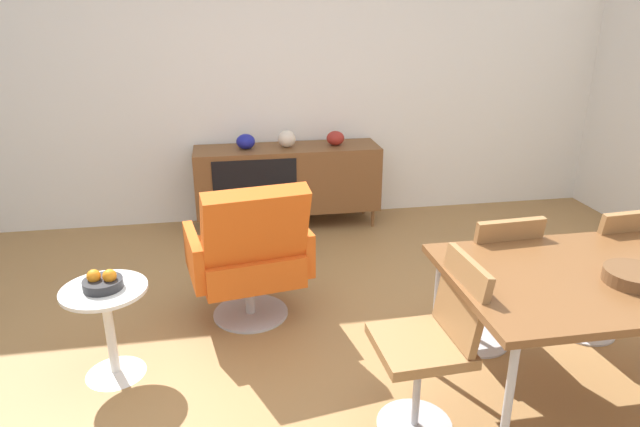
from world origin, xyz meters
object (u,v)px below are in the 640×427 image
Objects in this scene: dining_chair_back_right at (604,266)px; side_table_round at (109,322)px; sideboard at (287,178)px; vase_cobalt at (246,142)px; vase_ceramic_small at (287,139)px; dining_table at (620,279)px; lounge_chair_red at (250,253)px; wooden_bowl_on_table at (634,276)px; dining_chair_near_window at (433,340)px; vase_sculptural_dark at (335,138)px; dining_chair_back_left at (490,275)px; fruit_bowl at (103,282)px.

side_table_round is (-2.77, 0.11, -0.15)m from dining_chair_back_right.
vase_cobalt reaches higher than sideboard.
side_table_round is at bearing -120.52° from vase_ceramic_small.
vase_cobalt is 0.10× the size of dining_table.
lounge_chair_red reaches higher than vase_ceramic_small.
lounge_chair_red is 0.90m from side_table_round.
wooden_bowl_on_table is 0.30× the size of dining_chair_near_window.
vase_cobalt is at bearing 120.47° from dining_table.
vase_sculptural_dark is 0.16× the size of lounge_chair_red.
dining_chair_back_left reaches higher than vase_sculptural_dark.
sideboard is at bearing 75.28° from lounge_chair_red.
dining_chair_back_left is 2.08m from fruit_bowl.
vase_sculptural_dark reaches higher than fruit_bowl.
vase_sculptural_dark is at bearing 51.30° from side_table_round.
dining_chair_back_left reaches higher than sideboard.
vase_sculptural_dark is 0.18× the size of dining_chair_back_left.
wooden_bowl_on_table reaches higher than sideboard.
vase_ceramic_small is at bearing 126.64° from dining_chair_back_right.
dining_chair_back_right and dining_chair_back_left have the same top height.
dining_chair_back_right reaches higher than sideboard.
lounge_chair_red is at bearing 157.47° from dining_chair_back_left.
dining_chair_near_window is at bearing -55.29° from lounge_chair_red.
vase_cobalt is at bearing 67.45° from side_table_round.
dining_chair_back_left is at bearing -67.47° from vase_ceramic_small.
lounge_chair_red reaches higher than dining_chair_back_right.
fruit_bowl is (-2.77, 0.11, 0.09)m from dining_chair_back_right.
dining_chair_back_right is 1.00× the size of dining_chair_near_window.
vase_cobalt reaches higher than fruit_bowl.
vase_ceramic_small is (0.35, 0.00, 0.01)m from vase_cobalt.
dining_chair_back_left is at bearing -59.88° from vase_cobalt.
fruit_bowl is (-2.07, 0.11, 0.09)m from dining_chair_back_left.
vase_cobalt is 2.79m from dining_chair_near_window.
sideboard is at bearing 59.49° from fruit_bowl.
vase_ceramic_small is at bearing 50.87° from sideboard.
fruit_bowl is at bearing -120.52° from vase_ceramic_small.
wooden_bowl_on_table is at bearing -74.53° from vase_sculptural_dark.
vase_sculptural_dark is at bearing 105.47° from wooden_bowl_on_table.
sideboard is 1.87× the size of dining_chair_back_left.
vase_cobalt is at bearing 120.12° from dining_chair_back_left.
lounge_chair_red reaches higher than side_table_round.
dining_chair_back_right is at bearing 60.36° from wooden_bowl_on_table.
dining_chair_back_right is at bearing -15.09° from lounge_chair_red.
side_table_round is (-1.19, -2.02, -0.12)m from sideboard.
vase_sculptural_dark is 0.43m from vase_ceramic_small.
fruit_bowl reaches higher than side_table_round.
sideboard is at bearing 59.49° from side_table_round.
fruit_bowl is (-1.62, -2.02, -0.23)m from vase_sculptural_dark.
dining_chair_back_left is at bearing 45.71° from dining_chair_near_window.
dining_chair_near_window is at bearing -75.53° from vase_cobalt.
vase_cobalt is 0.35m from vase_ceramic_small.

